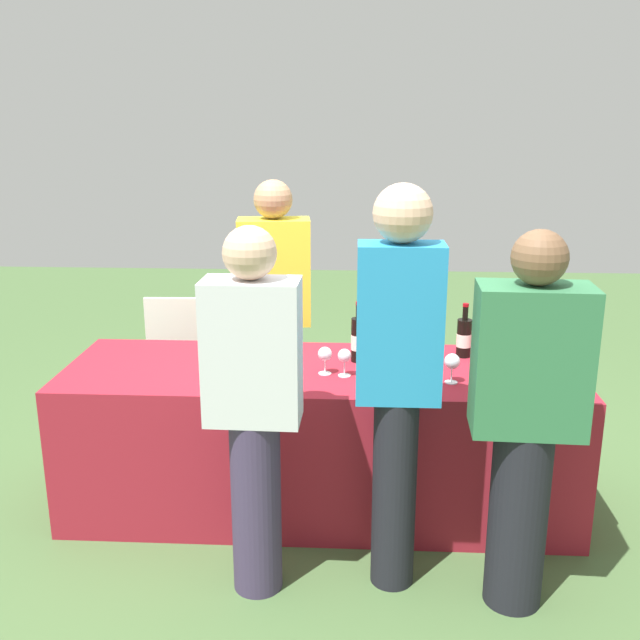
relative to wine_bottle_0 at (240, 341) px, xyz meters
The scene contains 17 objects.
ground_plane 0.97m from the wine_bottle_0, 12.35° to the right, with size 12.00×12.00×0.00m, color #476638.
tasting_table 0.65m from the wine_bottle_0, 12.35° to the right, with size 2.57×0.83×0.76m, color maroon.
wine_bottle_0 is the anchor object (origin of this frame).
wine_bottle_1 0.61m from the wine_bottle_0, ahead, with size 0.07×0.07×0.32m.
wine_bottle_2 0.92m from the wine_bottle_0, ahead, with size 0.08×0.08×0.33m.
wine_bottle_3 1.17m from the wine_bottle_0, ahead, with size 0.08×0.08×0.29m.
wine_glass_0 0.22m from the wine_bottle_0, 102.87° to the right, with size 0.06×0.06×0.14m.
wine_glass_1 0.48m from the wine_bottle_0, 21.81° to the right, with size 0.07×0.07×0.14m.
wine_glass_2 0.58m from the wine_bottle_0, 20.62° to the right, with size 0.07×0.07×0.14m.
wine_glass_3 0.93m from the wine_bottle_0, 10.26° to the right, with size 0.07×0.07×0.15m.
wine_glass_4 1.09m from the wine_bottle_0, 14.37° to the right, with size 0.08×0.08×0.14m.
wine_glass_5 1.32m from the wine_bottle_0, 13.48° to the right, with size 0.07×0.07×0.15m.
server_pouring 0.56m from the wine_bottle_0, 77.27° to the left, with size 0.43×0.27×1.65m.
guest_0 0.82m from the wine_bottle_0, 76.85° to the right, with size 0.39×0.22×1.59m.
guest_1 1.07m from the wine_bottle_0, 43.38° to the right, with size 0.34×0.23×1.74m.
guest_2 1.53m from the wine_bottle_0, 33.39° to the right, with size 0.45×0.26×1.59m.
menu_board 1.08m from the wine_bottle_0, 119.27° to the left, with size 0.53×0.03×0.87m, color white.
Camera 1 is at (0.18, -3.43, 1.99)m, focal length 40.59 mm.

